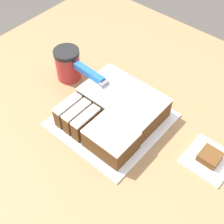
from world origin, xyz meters
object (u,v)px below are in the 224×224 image
cake_board (112,120)px  brownie (210,157)px  cake (114,112)px  knife (97,78)px  coffee_cup (67,64)px

cake_board → brownie: size_ratio=5.56×
cake → knife: size_ratio=0.88×
cake_board → knife: size_ratio=1.06×
cake_board → knife: 0.14m
knife → brownie: (0.41, 0.02, -0.07)m
cake → knife: 0.12m
cake → brownie: bearing=12.4°
cake → coffee_cup: size_ratio=2.28×
brownie → coffee_cup: bearing=-178.2°
cake → coffee_cup: (-0.25, 0.05, 0.02)m
brownie → cake: bearing=-167.6°
cake_board → brownie: (0.30, 0.07, 0.02)m
knife → brownie: bearing=5.6°
cake_board → cake: (0.00, 0.00, 0.04)m
cake → brownie: 0.31m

